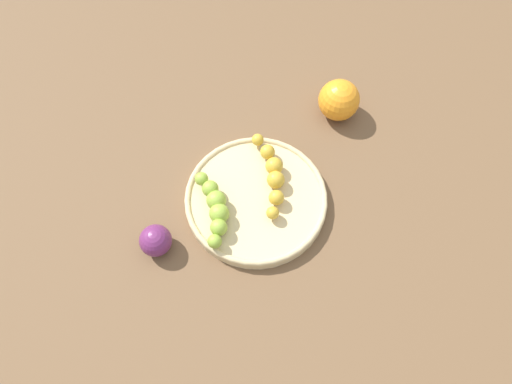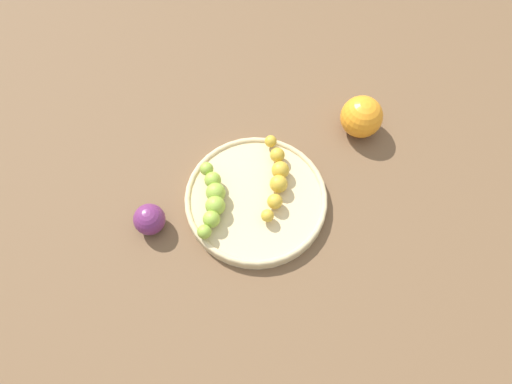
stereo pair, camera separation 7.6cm
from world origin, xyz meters
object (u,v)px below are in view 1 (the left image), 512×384
(banana_spotted, at_px, (272,174))
(banana_green, at_px, (215,207))
(fruit_bowl, at_px, (256,199))
(plum_purple, at_px, (156,241))
(orange_fruit, at_px, (339,100))

(banana_spotted, height_order, banana_green, banana_green)
(fruit_bowl, height_order, plum_purple, plum_purple)
(orange_fruit, distance_m, plum_purple, 0.41)
(banana_spotted, distance_m, orange_fruit, 0.20)
(fruit_bowl, height_order, orange_fruit, orange_fruit)
(banana_spotted, height_order, plum_purple, plum_purple)
(fruit_bowl, distance_m, plum_purple, 0.18)
(fruit_bowl, distance_m, orange_fruit, 0.24)
(fruit_bowl, bearing_deg, banana_spotted, 105.40)
(banana_spotted, xyz_separation_m, banana_green, (-0.01, -0.11, 0.00))
(banana_green, height_order, plum_purple, same)
(banana_green, bearing_deg, fruit_bowl, 8.72)
(banana_green, height_order, orange_fruit, orange_fruit)
(banana_spotted, relative_size, plum_purple, 2.85)
(plum_purple, bearing_deg, orange_fruit, 94.04)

